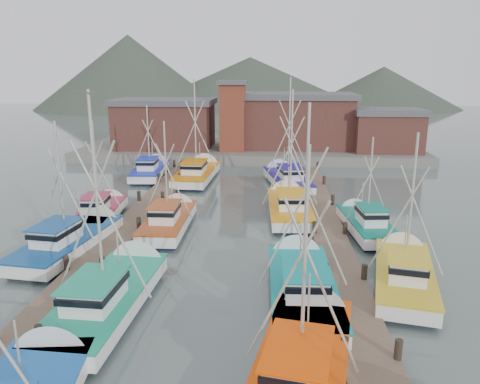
# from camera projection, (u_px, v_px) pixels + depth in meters

# --- Properties ---
(ground) EXTENTS (260.00, 260.00, 0.00)m
(ground) POSITION_uv_depth(u_px,v_px,m) (217.00, 266.00, 27.03)
(ground) COLOR #51615C
(ground) RESTS_ON ground
(dock_left) EXTENTS (2.30, 46.00, 1.50)m
(dock_left) POSITION_uv_depth(u_px,v_px,m) (121.00, 236.00, 31.38)
(dock_left) COLOR brown
(dock_left) RESTS_ON ground
(dock_right) EXTENTS (2.30, 46.00, 1.50)m
(dock_right) POSITION_uv_depth(u_px,v_px,m) (331.00, 241.00, 30.38)
(dock_right) COLOR brown
(dock_right) RESTS_ON ground
(quay) EXTENTS (44.00, 16.00, 1.20)m
(quay) POSITION_uv_depth(u_px,v_px,m) (250.00, 150.00, 62.58)
(quay) COLOR slate
(quay) RESTS_ON ground
(shed_left) EXTENTS (12.72, 8.48, 6.20)m
(shed_left) POSITION_uv_depth(u_px,v_px,m) (165.00, 123.00, 60.49)
(shed_left) COLOR #582E27
(shed_left) RESTS_ON quay
(shed_center) EXTENTS (14.84, 9.54, 6.90)m
(shed_center) POSITION_uv_depth(u_px,v_px,m) (296.00, 120.00, 61.12)
(shed_center) COLOR #582E27
(shed_center) RESTS_ON quay
(shed_right) EXTENTS (8.48, 6.36, 5.20)m
(shed_right) POSITION_uv_depth(u_px,v_px,m) (387.00, 130.00, 57.65)
(shed_right) COLOR #582E27
(shed_right) RESTS_ON quay
(lookout_tower) EXTENTS (3.60, 3.60, 8.50)m
(lookout_tower) POSITION_uv_depth(u_px,v_px,m) (233.00, 115.00, 57.61)
(lookout_tower) COLOR brown
(lookout_tower) RESTS_ON quay
(distant_hills) EXTENTS (175.00, 140.00, 42.00)m
(distant_hills) POSITION_uv_depth(u_px,v_px,m) (224.00, 106.00, 146.22)
(distant_hills) COLOR #40493D
(distant_hills) RESTS_ON ground
(boat_1) EXTENTS (4.83, 10.37, 9.67)m
(boat_1) POSITION_uv_depth(u_px,v_px,m) (303.00, 359.00, 17.16)
(boat_1) COLOR #0F1833
(boat_1) RESTS_ON ground
(boat_4) EXTENTS (4.47, 10.28, 11.17)m
(boat_4) POSITION_uv_depth(u_px,v_px,m) (112.00, 294.00, 22.18)
(boat_4) COLOR #0F1833
(boat_4) RESTS_ON ground
(boat_5) EXTENTS (4.22, 9.98, 10.52)m
(boat_5) POSITION_uv_depth(u_px,v_px,m) (301.00, 284.00, 23.23)
(boat_5) COLOR #0F1833
(boat_5) RESTS_ON ground
(boat_6) EXTENTS (4.17, 10.06, 9.04)m
(boat_6) POSITION_uv_depth(u_px,v_px,m) (73.00, 239.00, 29.35)
(boat_6) COLOR #0F1833
(boat_6) RESTS_ON ground
(boat_7) EXTENTS (4.54, 9.32, 8.89)m
(boat_7) POSITION_uv_depth(u_px,v_px,m) (404.00, 272.00, 24.55)
(boat_7) COLOR #0F1833
(boat_7) RESTS_ON ground
(boat_8) EXTENTS (3.41, 8.78, 8.45)m
(boat_8) POSITION_uv_depth(u_px,v_px,m) (170.00, 220.00, 33.21)
(boat_8) COLOR #0F1833
(boat_8) RESTS_ON ground
(boat_9) EXTENTS (4.22, 9.93, 10.55)m
(boat_9) POSITION_uv_depth(u_px,v_px,m) (289.00, 206.00, 36.48)
(boat_9) COLOR #0F1833
(boat_9) RESTS_ON ground
(boat_10) EXTENTS (3.32, 8.22, 8.15)m
(boat_10) POSITION_uv_depth(u_px,v_px,m) (102.00, 211.00, 35.18)
(boat_10) COLOR #0F1833
(boat_10) RESTS_ON ground
(boat_11) EXTENTS (3.28, 8.17, 7.38)m
(boat_11) POSITION_uv_depth(u_px,v_px,m) (364.00, 223.00, 32.47)
(boat_11) COLOR #0F1833
(boat_11) RESTS_ON ground
(boat_12) EXTENTS (4.49, 10.59, 11.14)m
(boat_12) POSITION_uv_depth(u_px,v_px,m) (198.00, 173.00, 48.26)
(boat_12) COLOR #0F1833
(boat_12) RESTS_ON ground
(boat_13) EXTENTS (4.93, 10.26, 11.29)m
(boat_13) POSITION_uv_depth(u_px,v_px,m) (286.00, 179.00, 45.69)
(boat_13) COLOR #0F1833
(boat_13) RESTS_ON ground
(boat_14) EXTENTS (3.49, 9.27, 8.32)m
(boat_14) POSITION_uv_depth(u_px,v_px,m) (151.00, 170.00, 49.67)
(boat_14) COLOR #0F1833
(boat_14) RESTS_ON ground
(gull_near) EXTENTS (1.55, 0.65, 0.24)m
(gull_near) POSITION_uv_depth(u_px,v_px,m) (92.00, 92.00, 18.83)
(gull_near) COLOR gray
(gull_near) RESTS_ON ground
(gull_far) EXTENTS (1.54, 0.66, 0.24)m
(gull_far) POSITION_uv_depth(u_px,v_px,m) (218.00, 154.00, 30.35)
(gull_far) COLOR gray
(gull_far) RESTS_ON ground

